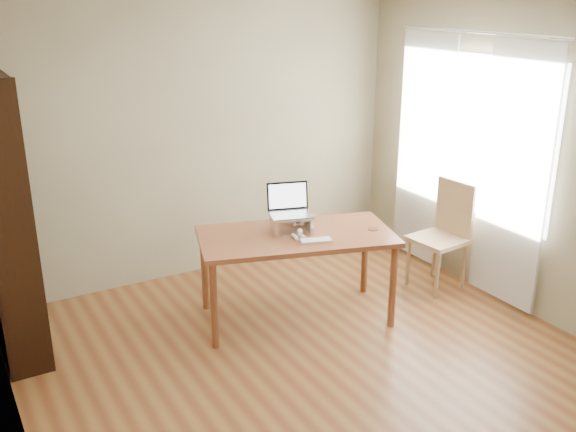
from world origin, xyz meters
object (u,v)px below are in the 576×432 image
at_px(desk, 296,244).
at_px(laptop, 288,206).
at_px(cat, 288,223).
at_px(bookshelf, 5,220).
at_px(keyboard, 316,240).
at_px(chair, 445,231).

height_order(desk, laptop, laptop).
bearing_deg(laptop, cat, -100.61).
distance_m(bookshelf, laptop, 2.13).
bearing_deg(laptop, keyboard, -65.81).
relative_size(desk, keyboard, 6.20).
relative_size(laptop, chair, 0.40).
bearing_deg(chair, desk, 169.25).
relative_size(bookshelf, keyboard, 7.55).
relative_size(bookshelf, cat, 4.40).
height_order(bookshelf, desk, bookshelf).
bearing_deg(desk, laptop, 106.82).
height_order(laptop, chair, laptop).
bearing_deg(bookshelf, chair, -12.09).
xyz_separation_m(bookshelf, cat, (2.06, -0.51, -0.24)).
relative_size(bookshelf, chair, 2.13).
height_order(bookshelf, keyboard, bookshelf).
distance_m(desk, cat, 0.19).
bearing_deg(bookshelf, desk, -16.69).
xyz_separation_m(bookshelf, desk, (2.07, -0.62, -0.38)).
xyz_separation_m(cat, chair, (1.51, -0.25, -0.28)).
height_order(cat, chair, chair).
relative_size(cat, chair, 0.48).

